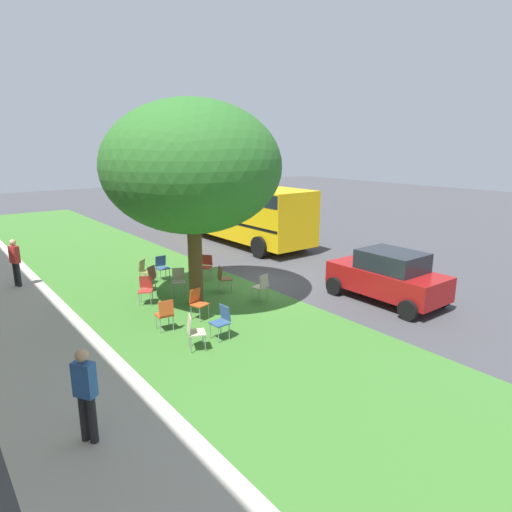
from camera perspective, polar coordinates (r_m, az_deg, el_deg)
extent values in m
plane|color=#424247|center=(15.84, 1.44, -3.76)|extent=(80.00, 80.00, 0.00)
cube|color=#3D752D|center=(14.15, -8.72, -6.14)|extent=(48.00, 6.00, 0.01)
cube|color=#ADA89E|center=(12.79, -26.43, -9.77)|extent=(48.00, 2.80, 0.01)
cylinder|color=brown|center=(13.86, -7.80, -0.16)|extent=(0.44, 0.44, 2.95)
ellipsoid|color=#2D6B28|center=(13.45, -8.19, 11.23)|extent=(5.30, 5.30, 3.92)
cube|color=olive|center=(16.35, -13.83, -1.99)|extent=(0.57, 0.58, 0.04)
cube|color=olive|center=(16.37, -14.44, -1.14)|extent=(0.31, 0.37, 0.40)
cylinder|color=gray|center=(16.19, -13.54, -2.98)|extent=(0.02, 0.02, 0.42)
cylinder|color=gray|center=(16.49, -12.97, -2.63)|extent=(0.02, 0.02, 0.42)
cylinder|color=gray|center=(16.34, -14.61, -2.88)|extent=(0.02, 0.02, 0.42)
cylinder|color=gray|center=(16.64, -14.02, -2.54)|extent=(0.02, 0.02, 0.42)
cube|color=brown|center=(15.10, -3.97, -2.95)|extent=(0.52, 0.50, 0.04)
cube|color=brown|center=(14.98, -4.64, -2.14)|extent=(0.41, 0.20, 0.40)
cylinder|color=gray|center=(15.05, -3.13, -3.90)|extent=(0.02, 0.02, 0.42)
cylinder|color=gray|center=(15.38, -3.54, -3.51)|extent=(0.02, 0.02, 0.42)
cylinder|color=gray|center=(14.96, -4.38, -4.04)|extent=(0.02, 0.02, 0.42)
cylinder|color=gray|center=(15.29, -4.76, -3.64)|extent=(0.02, 0.02, 0.42)
cube|color=brown|center=(15.58, -13.72, -2.78)|extent=(0.56, 0.56, 0.04)
cube|color=brown|center=(15.41, -13.22, -2.01)|extent=(0.28, 0.39, 0.40)
cylinder|color=gray|center=(15.88, -13.79, -3.33)|extent=(0.02, 0.02, 0.42)
cylinder|color=gray|center=(15.61, -14.56, -3.69)|extent=(0.02, 0.02, 0.42)
cylinder|color=gray|center=(15.69, -12.78, -3.48)|extent=(0.02, 0.02, 0.42)
cylinder|color=gray|center=(15.41, -13.54, -3.85)|extent=(0.02, 0.02, 0.42)
cube|color=beige|center=(11.01, -7.59, -9.70)|extent=(0.54, 0.53, 0.04)
cube|color=beige|center=(10.90, -8.58, -8.63)|extent=(0.40, 0.23, 0.40)
cylinder|color=gray|center=(10.96, -6.52, -11.09)|extent=(0.02, 0.02, 0.42)
cylinder|color=gray|center=(11.29, -6.81, -10.33)|extent=(0.02, 0.02, 0.42)
cylinder|color=gray|center=(10.92, -8.32, -11.25)|extent=(0.02, 0.02, 0.42)
cylinder|color=gray|center=(11.25, -8.55, -10.48)|extent=(0.02, 0.02, 0.42)
cube|color=#335184|center=(16.70, -11.85, -1.54)|extent=(0.42, 0.44, 0.04)
cube|color=#335184|center=(16.80, -12.14, -0.61)|extent=(0.10, 0.40, 0.40)
cylinder|color=gray|center=(16.55, -12.15, -2.53)|extent=(0.02, 0.02, 0.42)
cylinder|color=gray|center=(16.68, -11.01, -2.33)|extent=(0.02, 0.02, 0.42)
cylinder|color=gray|center=(16.85, -12.61, -2.25)|extent=(0.02, 0.02, 0.42)
cylinder|color=gray|center=(16.98, -11.49, -2.06)|extent=(0.02, 0.02, 0.42)
cube|color=#ADA393|center=(14.21, 0.46, -4.01)|extent=(0.48, 0.50, 0.04)
cube|color=#ADA393|center=(14.03, 1.04, -3.22)|extent=(0.17, 0.41, 0.40)
cylinder|color=gray|center=(14.52, 0.38, -4.56)|extent=(0.02, 0.02, 0.42)
cylinder|color=gray|center=(14.26, -0.53, -4.92)|extent=(0.02, 0.02, 0.42)
cylinder|color=gray|center=(14.32, 1.45, -4.84)|extent=(0.02, 0.02, 0.42)
cylinder|color=gray|center=(14.05, 0.54, -5.21)|extent=(0.02, 0.02, 0.42)
cube|color=#ADA393|center=(14.96, -9.91, -3.29)|extent=(0.56, 0.56, 0.04)
cube|color=#ADA393|center=(15.06, -9.93, -2.22)|extent=(0.27, 0.39, 0.40)
cylinder|color=gray|center=(14.87, -10.59, -4.35)|extent=(0.02, 0.02, 0.42)
cylinder|color=gray|center=(14.86, -9.20, -4.31)|extent=(0.02, 0.02, 0.42)
cylinder|color=gray|center=(15.20, -10.54, -3.95)|extent=(0.02, 0.02, 0.42)
cylinder|color=gray|center=(15.18, -9.18, -3.90)|extent=(0.02, 0.02, 0.42)
cube|color=#B7332D|center=(16.57, -6.48, -1.45)|extent=(0.58, 0.58, 0.04)
cube|color=#B7332D|center=(16.67, -6.30, -0.49)|extent=(0.36, 0.32, 0.40)
cylinder|color=gray|center=(16.54, -7.24, -2.33)|extent=(0.02, 0.02, 0.42)
cylinder|color=gray|center=(16.42, -6.06, -2.41)|extent=(0.02, 0.02, 0.42)
cylinder|color=gray|center=(16.85, -6.85, -2.01)|extent=(0.02, 0.02, 0.42)
cylinder|color=gray|center=(16.73, -5.68, -2.09)|extent=(0.02, 0.02, 0.42)
cube|color=#C64C1E|center=(12.25, -11.69, -7.36)|extent=(0.44, 0.46, 0.04)
cube|color=#C64C1E|center=(12.01, -11.44, -6.57)|extent=(0.13, 0.41, 0.40)
cylinder|color=gray|center=(12.54, -11.12, -7.94)|extent=(0.02, 0.02, 0.42)
cylinder|color=gray|center=(12.43, -12.69, -8.22)|extent=(0.02, 0.02, 0.42)
cylinder|color=gray|center=(12.24, -10.56, -8.47)|extent=(0.02, 0.02, 0.42)
cylinder|color=gray|center=(12.13, -12.16, -8.77)|extent=(0.02, 0.02, 0.42)
cube|color=#335184|center=(11.50, -4.70, -8.56)|extent=(0.44, 0.42, 0.04)
cube|color=#335184|center=(11.50, -4.00, -7.24)|extent=(0.40, 0.11, 0.40)
cylinder|color=gray|center=(11.63, -5.90, -9.54)|extent=(0.02, 0.02, 0.42)
cylinder|color=gray|center=(11.36, -4.83, -10.11)|extent=(0.02, 0.02, 0.42)
cylinder|color=gray|center=(11.81, -4.53, -9.13)|extent=(0.02, 0.02, 0.42)
cylinder|color=gray|center=(11.55, -3.45, -9.67)|extent=(0.02, 0.02, 0.42)
cube|color=#C64C1E|center=(12.82, -7.24, -6.18)|extent=(0.50, 0.51, 0.04)
cube|color=#C64C1E|center=(12.86, -7.85, -5.00)|extent=(0.19, 0.41, 0.40)
cylinder|color=gray|center=(12.67, -7.21, -7.53)|extent=(0.02, 0.02, 0.42)
cylinder|color=gray|center=(12.92, -6.10, -7.08)|extent=(0.02, 0.02, 0.42)
cylinder|color=gray|center=(12.90, -8.31, -7.18)|extent=(0.02, 0.02, 0.42)
cylinder|color=gray|center=(13.13, -7.20, -6.74)|extent=(0.02, 0.02, 0.42)
cube|color=#B7332D|center=(14.28, -13.99, -4.36)|extent=(0.57, 0.57, 0.04)
cube|color=#B7332D|center=(14.37, -13.93, -3.23)|extent=(0.29, 0.38, 0.40)
cylinder|color=gray|center=(14.22, -14.76, -5.46)|extent=(0.02, 0.02, 0.42)
cylinder|color=gray|center=(14.16, -13.32, -5.45)|extent=(0.02, 0.02, 0.42)
cylinder|color=gray|center=(14.54, -14.53, -5.01)|extent=(0.02, 0.02, 0.42)
cylinder|color=gray|center=(14.48, -13.12, -5.00)|extent=(0.02, 0.02, 0.42)
cube|color=maroon|center=(14.70, 16.38, -3.00)|extent=(3.70, 1.64, 0.76)
cube|color=#1E232B|center=(14.44, 17.03, -0.67)|extent=(1.90, 1.44, 0.64)
cylinder|color=black|center=(14.99, 9.98, -3.82)|extent=(0.60, 0.18, 0.60)
cylinder|color=black|center=(16.27, 14.13, -2.60)|extent=(0.60, 0.18, 0.60)
cylinder|color=black|center=(13.39, 18.89, -6.60)|extent=(0.60, 0.18, 0.60)
cylinder|color=black|center=(14.81, 22.65, -4.95)|extent=(0.60, 0.18, 0.60)
cube|color=yellow|center=(23.21, -3.23, 6.10)|extent=(10.40, 2.44, 2.50)
cube|color=black|center=(23.26, -3.22, 5.25)|extent=(10.30, 2.46, 0.12)
cube|color=black|center=(23.10, -3.26, 8.31)|extent=(10.30, 2.46, 0.56)
cylinder|color=black|center=(26.14, -10.49, 4.25)|extent=(0.96, 0.28, 0.96)
cylinder|color=black|center=(27.37, -5.79, 4.85)|extent=(0.96, 0.28, 0.96)
cylinder|color=black|center=(19.51, 0.45, 1.15)|extent=(0.96, 0.28, 0.96)
cylinder|color=black|center=(21.12, 5.83, 2.08)|extent=(0.96, 0.28, 0.96)
cylinder|color=black|center=(8.32, -20.20, -19.08)|extent=(0.14, 0.14, 0.85)
cylinder|color=black|center=(8.43, -21.19, -18.73)|extent=(0.14, 0.14, 0.85)
cube|color=#2D59A5|center=(8.02, -21.16, -14.53)|extent=(0.41, 0.36, 0.60)
sphere|color=tan|center=(7.83, -21.45, -11.75)|extent=(0.22, 0.22, 0.22)
cylinder|color=black|center=(17.65, -28.14, -2.15)|extent=(0.14, 0.14, 0.85)
cylinder|color=black|center=(17.80, -28.44, -2.06)|extent=(0.14, 0.14, 0.85)
cube|color=red|center=(17.56, -28.57, 0.17)|extent=(0.41, 0.32, 0.60)
sphere|color=tan|center=(17.47, -28.73, 1.54)|extent=(0.22, 0.22, 0.22)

